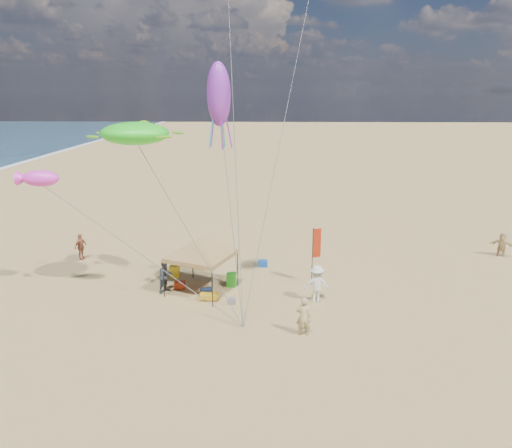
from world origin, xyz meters
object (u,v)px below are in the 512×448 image
Objects in this scene: chair_yellow at (175,271)px; person_far_a at (81,247)px; beach_cart at (209,296)px; person_near_c at (316,284)px; person_far_c at (502,245)px; canopy_tent at (200,238)px; cooler_red at (180,285)px; cooler_blue at (263,263)px; person_near_a at (303,316)px; feather_flag at (316,247)px; chair_green at (231,280)px; person_near_b at (166,276)px.

person_far_a is at bearing 156.91° from chair_yellow.
person_near_c reaches higher than beach_cart.
chair_yellow is 20.11m from person_far_c.
canopy_tent reaches higher than chair_yellow.
cooler_red is (-1.22, 0.29, -2.67)m from canopy_tent.
person_near_a reaches higher than cooler_blue.
person_near_a is at bearing -77.02° from cooler_blue.
cooler_blue reaches higher than beach_cart.
person_far_c is (12.05, 4.68, -1.34)m from feather_flag.
person_near_b is (-3.29, -0.85, 0.50)m from chair_green.
cooler_red is 0.60× the size of beach_cart.
person_near_c is at bearing -122.18° from person_far_c.
feather_flag reaches higher than person_far_c.
person_far_a is at bearing 175.30° from cooler_blue.
cooler_red is at bearing 142.00° from beach_cart.
person_far_c is (12.17, 6.85, -0.18)m from person_near_c.
person_near_c is at bearing -10.62° from canopy_tent.
chair_green is at bearing 8.88° from cooler_red.
person_far_a is at bearing -148.76° from person_far_c.
person_far_c reaches higher than beach_cart.
person_far_c is (26.00, 1.27, -0.05)m from person_far_a.
beach_cart is 2.57m from person_near_b.
feather_flag is 4.51× the size of chair_yellow.
canopy_tent is 3.03× the size of person_near_b.
cooler_blue is 0.32× the size of person_near_b.
chair_yellow is 0.37× the size of person_near_c.
canopy_tent is 3.00× the size of person_near_a.
person_near_a is 16.48m from person_far_c.
person_near_a is at bearing -55.67° from chair_green.
cooler_red is at bearing -101.27° from person_far_a.
chair_yellow is 0.43× the size of person_far_a.
person_near_c is at bearing -61.98° from person_near_b.
cooler_red is at bearing -69.54° from chair_yellow.
beach_cart is 5.33m from person_near_c.
chair_green is 1.00× the size of chair_yellow.
feather_flag is at bearing -45.82° from person_near_b.
feather_flag reaches higher than person_far_a.
chair_yellow reaches higher than cooler_blue.
chair_green is 3.44m from person_near_b.
person_far_c is at bearing 15.97° from cooler_red.
feather_flag is at bearing 10.54° from canopy_tent.
cooler_blue is 0.60× the size of beach_cart.
person_far_c is at bearing -38.27° from person_near_b.
chair_green is 17.23m from person_far_c.
beach_cart is (-0.98, -1.75, -0.15)m from chair_green.
chair_yellow is 9.10m from person_near_a.
person_near_c is at bearing -21.04° from chair_yellow.
feather_flag reaches higher than chair_green.
chair_yellow is at bearing 128.47° from beach_cart.
feather_flag reaches higher than chair_yellow.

